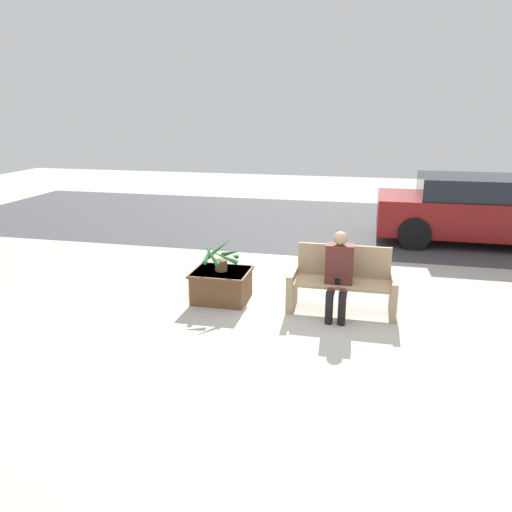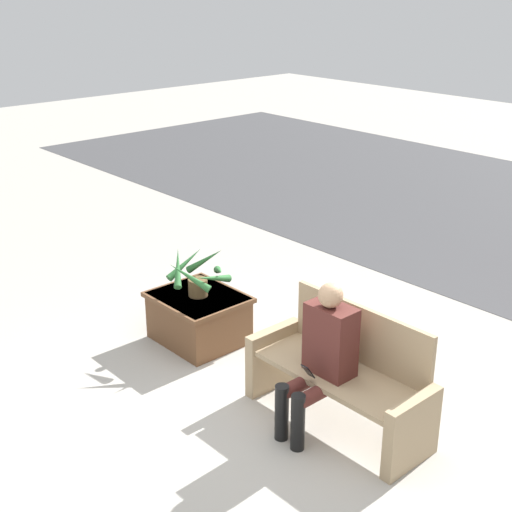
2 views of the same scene
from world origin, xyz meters
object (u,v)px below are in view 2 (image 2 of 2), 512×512
Objects in this scene: person_seated at (322,353)px; planter_box at (199,316)px; potted_plant at (198,275)px; bench at (342,374)px.

person_seated is 1.41× the size of planter_box.
person_seated reaches higher than potted_plant.
planter_box is 1.36× the size of potted_plant.
bench is 1.76m from planter_box.
planter_box is at bearing 174.38° from person_seated.
bench is 1.27× the size of person_seated.
potted_plant is (-1.75, -0.01, 0.27)m from bench.
person_seated is (-0.05, -0.19, 0.23)m from bench.
person_seated is at bearing -5.79° from potted_plant.
bench is at bearing 0.48° from potted_plant.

